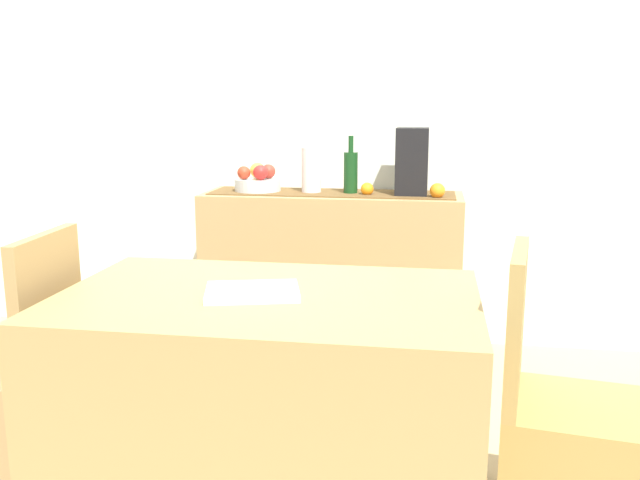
{
  "coord_description": "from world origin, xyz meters",
  "views": [
    {
      "loc": [
        0.43,
        -2.52,
        1.32
      ],
      "look_at": [
        -0.04,
        0.34,
        0.72
      ],
      "focal_mm": 38.18,
      "sensor_mm": 36.0,
      "label": 1
    }
  ],
  "objects_px": {
    "dining_table": "(269,407)",
    "open_book": "(252,292)",
    "chair_near_window": "(12,416)",
    "coffee_maker": "(412,162)",
    "ceramic_vase": "(311,170)",
    "fruit_bowl": "(258,185)",
    "sideboard_console": "(332,273)",
    "wine_bottle": "(351,172)",
    "chair_by_corner": "(565,461)"
  },
  "relations": [
    {
      "from": "coffee_maker",
      "to": "chair_near_window",
      "type": "bearing_deg",
      "value": -130.5
    },
    {
      "from": "fruit_bowl",
      "to": "dining_table",
      "type": "distance_m",
      "value": 1.64
    },
    {
      "from": "wine_bottle",
      "to": "open_book",
      "type": "height_order",
      "value": "wine_bottle"
    },
    {
      "from": "dining_table",
      "to": "chair_near_window",
      "type": "xyz_separation_m",
      "value": [
        -0.9,
        0.0,
        -0.1
      ]
    },
    {
      "from": "open_book",
      "to": "chair_near_window",
      "type": "relative_size",
      "value": 0.31
    },
    {
      "from": "fruit_bowl",
      "to": "ceramic_vase",
      "type": "relative_size",
      "value": 1.03
    },
    {
      "from": "dining_table",
      "to": "open_book",
      "type": "bearing_deg",
      "value": -159.93
    },
    {
      "from": "wine_bottle",
      "to": "open_book",
      "type": "relative_size",
      "value": 1.06
    },
    {
      "from": "ceramic_vase",
      "to": "open_book",
      "type": "relative_size",
      "value": 0.84
    },
    {
      "from": "chair_by_corner",
      "to": "fruit_bowl",
      "type": "bearing_deg",
      "value": 131.29
    },
    {
      "from": "sideboard_console",
      "to": "chair_by_corner",
      "type": "xyz_separation_m",
      "value": [
        0.92,
        -1.5,
        -0.16
      ]
    },
    {
      "from": "coffee_maker",
      "to": "dining_table",
      "type": "bearing_deg",
      "value": -104.25
    },
    {
      "from": "chair_near_window",
      "to": "ceramic_vase",
      "type": "bearing_deg",
      "value": 62.87
    },
    {
      "from": "sideboard_console",
      "to": "ceramic_vase",
      "type": "distance_m",
      "value": 0.55
    },
    {
      "from": "fruit_bowl",
      "to": "dining_table",
      "type": "bearing_deg",
      "value": -74.51
    },
    {
      "from": "open_book",
      "to": "chair_near_window",
      "type": "bearing_deg",
      "value": 164.07
    },
    {
      "from": "sideboard_console",
      "to": "ceramic_vase",
      "type": "relative_size",
      "value": 5.67
    },
    {
      "from": "chair_near_window",
      "to": "chair_by_corner",
      "type": "relative_size",
      "value": 1.0
    },
    {
      "from": "fruit_bowl",
      "to": "chair_near_window",
      "type": "relative_size",
      "value": 0.27
    },
    {
      "from": "sideboard_console",
      "to": "wine_bottle",
      "type": "distance_m",
      "value": 0.55
    },
    {
      "from": "wine_bottle",
      "to": "chair_near_window",
      "type": "bearing_deg",
      "value": -122.96
    },
    {
      "from": "sideboard_console",
      "to": "open_book",
      "type": "xyz_separation_m",
      "value": [
        -0.02,
        -1.52,
        0.33
      ]
    },
    {
      "from": "dining_table",
      "to": "open_book",
      "type": "xyz_separation_m",
      "value": [
        -0.04,
        -0.02,
        0.38
      ]
    },
    {
      "from": "dining_table",
      "to": "chair_by_corner",
      "type": "distance_m",
      "value": 0.91
    },
    {
      "from": "coffee_maker",
      "to": "ceramic_vase",
      "type": "xyz_separation_m",
      "value": [
        -0.51,
        0.0,
        -0.05
      ]
    },
    {
      "from": "wine_bottle",
      "to": "chair_near_window",
      "type": "height_order",
      "value": "wine_bottle"
    },
    {
      "from": "coffee_maker",
      "to": "chair_by_corner",
      "type": "xyz_separation_m",
      "value": [
        0.52,
        -1.5,
        -0.75
      ]
    },
    {
      "from": "fruit_bowl",
      "to": "dining_table",
      "type": "height_order",
      "value": "fruit_bowl"
    },
    {
      "from": "open_book",
      "to": "chair_near_window",
      "type": "height_order",
      "value": "chair_near_window"
    },
    {
      "from": "chair_by_corner",
      "to": "sideboard_console",
      "type": "bearing_deg",
      "value": 121.63
    },
    {
      "from": "chair_near_window",
      "to": "coffee_maker",
      "type": "bearing_deg",
      "value": 49.5
    },
    {
      "from": "fruit_bowl",
      "to": "ceramic_vase",
      "type": "bearing_deg",
      "value": 0.0
    },
    {
      "from": "coffee_maker",
      "to": "ceramic_vase",
      "type": "distance_m",
      "value": 0.52
    },
    {
      "from": "dining_table",
      "to": "open_book",
      "type": "relative_size",
      "value": 4.55
    },
    {
      "from": "fruit_bowl",
      "to": "coffee_maker",
      "type": "relative_size",
      "value": 0.71
    },
    {
      "from": "wine_bottle",
      "to": "ceramic_vase",
      "type": "bearing_deg",
      "value": 180.0
    },
    {
      "from": "coffee_maker",
      "to": "dining_table",
      "type": "distance_m",
      "value": 1.68
    },
    {
      "from": "dining_table",
      "to": "coffee_maker",
      "type": "bearing_deg",
      "value": 75.75
    },
    {
      "from": "sideboard_console",
      "to": "fruit_bowl",
      "type": "xyz_separation_m",
      "value": [
        -0.39,
        0.0,
        0.46
      ]
    },
    {
      "from": "dining_table",
      "to": "chair_near_window",
      "type": "relative_size",
      "value": 1.42
    },
    {
      "from": "coffee_maker",
      "to": "chair_near_window",
      "type": "relative_size",
      "value": 0.38
    },
    {
      "from": "chair_near_window",
      "to": "dining_table",
      "type": "bearing_deg",
      "value": -0.05
    },
    {
      "from": "dining_table",
      "to": "open_book",
      "type": "distance_m",
      "value": 0.38
    },
    {
      "from": "wine_bottle",
      "to": "chair_by_corner",
      "type": "height_order",
      "value": "wine_bottle"
    },
    {
      "from": "wine_bottle",
      "to": "ceramic_vase",
      "type": "relative_size",
      "value": 1.26
    },
    {
      "from": "fruit_bowl",
      "to": "chair_near_window",
      "type": "xyz_separation_m",
      "value": [
        -0.48,
        -1.5,
        -0.62
      ]
    },
    {
      "from": "ceramic_vase",
      "to": "chair_by_corner",
      "type": "xyz_separation_m",
      "value": [
        1.03,
        -1.5,
        -0.7
      ]
    },
    {
      "from": "dining_table",
      "to": "open_book",
      "type": "height_order",
      "value": "open_book"
    },
    {
      "from": "sideboard_console",
      "to": "ceramic_vase",
      "type": "bearing_deg",
      "value": 180.0
    },
    {
      "from": "wine_bottle",
      "to": "ceramic_vase",
      "type": "distance_m",
      "value": 0.2
    }
  ]
}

